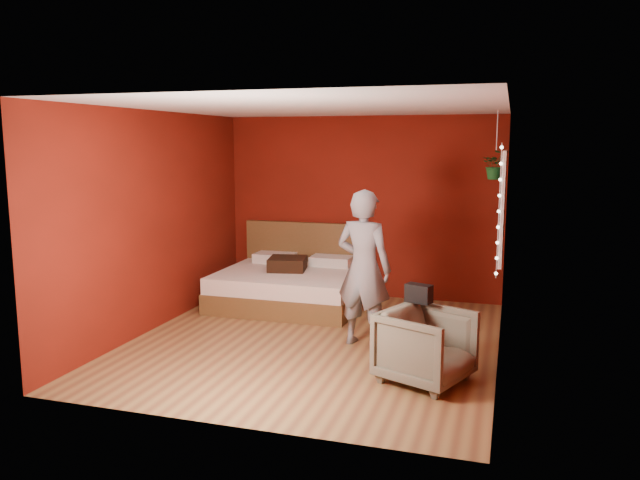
# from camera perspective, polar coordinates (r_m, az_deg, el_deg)

# --- Properties ---
(floor) EXTENTS (4.50, 4.50, 0.00)m
(floor) POSITION_cam_1_polar(r_m,az_deg,el_deg) (7.16, -0.48, -9.20)
(floor) COLOR olive
(floor) RESTS_ON ground
(room_walls) EXTENTS (4.04, 4.54, 2.62)m
(room_walls) POSITION_cam_1_polar(r_m,az_deg,el_deg) (6.83, -0.50, 4.32)
(room_walls) COLOR maroon
(room_walls) RESTS_ON ground
(window) EXTENTS (0.05, 0.97, 1.27)m
(window) POSITION_cam_1_polar(r_m,az_deg,el_deg) (7.42, 16.32, 2.94)
(window) COLOR white
(window) RESTS_ON room_walls
(fairy_lights) EXTENTS (0.04, 0.04, 1.45)m
(fairy_lights) POSITION_cam_1_polar(r_m,az_deg,el_deg) (6.90, 16.04, 2.53)
(fairy_lights) COLOR silver
(fairy_lights) RESTS_ON room_walls
(bed) EXTENTS (1.92, 1.63, 1.06)m
(bed) POSITION_cam_1_polar(r_m,az_deg,el_deg) (8.68, -2.56, -4.08)
(bed) COLOR brown
(bed) RESTS_ON ground
(person) EXTENTS (0.70, 0.54, 1.73)m
(person) POSITION_cam_1_polar(r_m,az_deg,el_deg) (6.82, 4.02, -2.61)
(person) COLOR slate
(person) RESTS_ON ground
(armchair) EXTENTS (0.98, 0.97, 0.69)m
(armchair) POSITION_cam_1_polar(r_m,az_deg,el_deg) (5.97, 9.64, -9.57)
(armchair) COLOR #6C6B55
(armchair) RESTS_ON ground
(handbag) EXTENTS (0.28, 0.20, 0.18)m
(handbag) POSITION_cam_1_polar(r_m,az_deg,el_deg) (6.13, 9.02, -4.84)
(handbag) COLOR black
(handbag) RESTS_ON armchair
(throw_pillow) EXTENTS (0.58, 0.58, 0.18)m
(throw_pillow) POSITION_cam_1_polar(r_m,az_deg,el_deg) (8.62, -2.99, -2.18)
(throw_pillow) COLOR #301D10
(throw_pillow) RESTS_ON bed
(hanging_plant) EXTENTS (0.35, 0.32, 0.82)m
(hanging_plant) POSITION_cam_1_polar(r_m,az_deg,el_deg) (7.82, 15.76, 6.63)
(hanging_plant) COLOR silver
(hanging_plant) RESTS_ON room_walls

